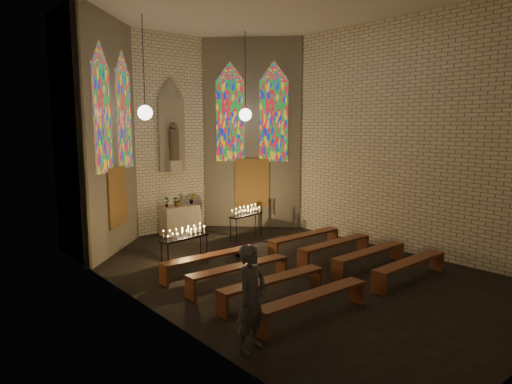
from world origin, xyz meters
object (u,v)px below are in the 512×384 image
altar (180,220)px  visitor (251,298)px  aisle_flower_pot (239,250)px  votive_stand_left (185,235)px  votive_stand_right (246,213)px

altar → visitor: (-3.50, -8.25, 0.43)m
aisle_flower_pot → visitor: bearing=-125.6°
votive_stand_left → visitor: 4.96m
votive_stand_right → aisle_flower_pot: bearing=-145.9°
altar → aisle_flower_pot: size_ratio=3.28×
votive_stand_left → votive_stand_right: (3.30, 1.48, -0.02)m
altar → aisle_flower_pot: bearing=-93.2°
votive_stand_right → altar: bearing=111.7°
altar → visitor: bearing=-113.0°
aisle_flower_pot → votive_stand_right: bearing=45.6°
votive_stand_left → visitor: (-1.55, -4.72, 0.02)m
aisle_flower_pot → votive_stand_left: (-1.75, 0.11, 0.69)m
votive_stand_left → visitor: size_ratio=0.80×
visitor → aisle_flower_pot: bearing=38.3°
votive_stand_right → votive_stand_left: bearing=-167.5°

